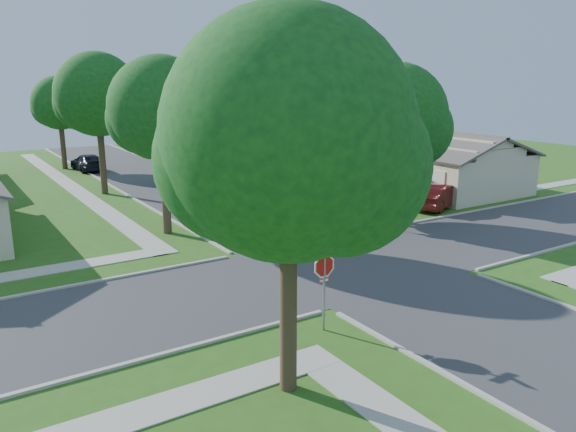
{
  "coord_description": "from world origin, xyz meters",
  "views": [
    {
      "loc": [
        -14.54,
        -18.01,
        7.83
      ],
      "look_at": [
        -0.96,
        3.24,
        1.6
      ],
      "focal_mm": 35.0,
      "sensor_mm": 36.0,
      "label": 1
    }
  ],
  "objects_px": {
    "house_ne_far": "(292,143)",
    "tree_w_far": "(60,105)",
    "tree_e_mid": "(225,99)",
    "car_driveway": "(439,196)",
    "tree_w_mid": "(98,98)",
    "tree_sw_corner": "(290,147)",
    "car_curb_east": "(180,174)",
    "tree_e_far": "(164,98)",
    "tree_e_near": "(317,116)",
    "house_ne_near": "(425,166)",
    "stop_sign_sw": "(324,270)",
    "tree_ne_corner": "(395,121)",
    "stop_sign_ne": "(362,189)",
    "tree_w_near": "(162,113)",
    "car_curb_west": "(88,162)"
  },
  "relations": [
    {
      "from": "house_ne_far",
      "to": "tree_w_far",
      "type": "bearing_deg",
      "value": 166.36
    },
    {
      "from": "tree_e_mid",
      "to": "car_driveway",
      "type": "xyz_separation_m",
      "value": [
        6.74,
        -15.51,
        -5.49
      ]
    },
    {
      "from": "tree_sw_corner",
      "to": "tree_e_mid",
      "type": "bearing_deg",
      "value": 66.47
    },
    {
      "from": "tree_e_near",
      "to": "tree_w_far",
      "type": "distance_m",
      "value": 26.71
    },
    {
      "from": "house_ne_far",
      "to": "tree_w_mid",
      "type": "bearing_deg",
      "value": -158.83
    },
    {
      "from": "tree_sw_corner",
      "to": "tree_w_near",
      "type": "bearing_deg",
      "value": 80.1
    },
    {
      "from": "tree_e_far",
      "to": "tree_w_far",
      "type": "height_order",
      "value": "tree_e_far"
    },
    {
      "from": "stop_sign_sw",
      "to": "stop_sign_ne",
      "type": "height_order",
      "value": "same"
    },
    {
      "from": "tree_w_far",
      "to": "car_driveway",
      "type": "bearing_deg",
      "value": -60.46
    },
    {
      "from": "tree_w_far",
      "to": "car_driveway",
      "type": "distance_m",
      "value": 33.1
    },
    {
      "from": "tree_sw_corner",
      "to": "tree_ne_corner",
      "type": "distance_m",
      "value": 17.78
    },
    {
      "from": "stop_sign_sw",
      "to": "tree_w_mid",
      "type": "distance_m",
      "value": 26.09
    },
    {
      "from": "car_curb_west",
      "to": "tree_e_mid",
      "type": "bearing_deg",
      "value": 123.51
    },
    {
      "from": "tree_e_mid",
      "to": "stop_sign_ne",
      "type": "bearing_deg",
      "value": -90.2
    },
    {
      "from": "tree_w_mid",
      "to": "tree_ne_corner",
      "type": "height_order",
      "value": "tree_w_mid"
    },
    {
      "from": "house_ne_near",
      "to": "tree_e_mid",
      "type": "bearing_deg",
      "value": 138.3
    },
    {
      "from": "stop_sign_ne",
      "to": "tree_w_mid",
      "type": "xyz_separation_m",
      "value": [
        -9.34,
        16.31,
        4.46
      ]
    },
    {
      "from": "house_ne_far",
      "to": "tree_ne_corner",
      "type": "bearing_deg",
      "value": -111.23
    },
    {
      "from": "stop_sign_ne",
      "to": "tree_e_far",
      "type": "xyz_separation_m",
      "value": [
        0.05,
        29.31,
        3.95
      ]
    },
    {
      "from": "stop_sign_ne",
      "to": "tree_w_near",
      "type": "xyz_separation_m",
      "value": [
        -9.34,
        4.31,
        4.08
      ]
    },
    {
      "from": "tree_e_mid",
      "to": "car_curb_east",
      "type": "height_order",
      "value": "tree_e_mid"
    },
    {
      "from": "tree_e_near",
      "to": "tree_w_far",
      "type": "bearing_deg",
      "value": 110.61
    },
    {
      "from": "stop_sign_ne",
      "to": "tree_e_near",
      "type": "height_order",
      "value": "tree_e_near"
    },
    {
      "from": "tree_w_mid",
      "to": "tree_w_far",
      "type": "bearing_deg",
      "value": 90.05
    },
    {
      "from": "tree_sw_corner",
      "to": "house_ne_far",
      "type": "xyz_separation_m",
      "value": [
        23.43,
        35.99,
        -4.75
      ]
    },
    {
      "from": "tree_e_far",
      "to": "tree_w_near",
      "type": "bearing_deg",
      "value": -110.6
    },
    {
      "from": "stop_sign_ne",
      "to": "car_driveway",
      "type": "bearing_deg",
      "value": 6.71
    },
    {
      "from": "tree_w_mid",
      "to": "tree_sw_corner",
      "type": "distance_m",
      "value": 28.14
    },
    {
      "from": "tree_e_mid",
      "to": "house_ne_near",
      "type": "xyz_separation_m",
      "value": [
        11.23,
        -10.01,
        -4.74
      ]
    },
    {
      "from": "stop_sign_ne",
      "to": "house_ne_far",
      "type": "relative_size",
      "value": 0.22
    },
    {
      "from": "tree_e_far",
      "to": "tree_w_far",
      "type": "xyz_separation_m",
      "value": [
        -9.4,
        -0.0,
        -0.47
      ]
    },
    {
      "from": "tree_e_far",
      "to": "tree_w_far",
      "type": "distance_m",
      "value": 9.42
    },
    {
      "from": "stop_sign_sw",
      "to": "tree_w_far",
      "type": "bearing_deg",
      "value": 89.93
    },
    {
      "from": "tree_w_mid",
      "to": "car_driveway",
      "type": "xyz_separation_m",
      "value": [
        16.14,
        -15.51,
        -5.72
      ]
    },
    {
      "from": "car_driveway",
      "to": "car_curb_east",
      "type": "distance_m",
      "value": 19.4
    },
    {
      "from": "tree_w_mid",
      "to": "car_curb_east",
      "type": "relative_size",
      "value": 2.41
    },
    {
      "from": "tree_w_mid",
      "to": "tree_e_far",
      "type": "bearing_deg",
      "value": 54.15
    },
    {
      "from": "tree_e_near",
      "to": "house_ne_far",
      "type": "xyz_separation_m",
      "value": [
        11.24,
        19.99,
        -4.13
      ]
    },
    {
      "from": "tree_e_far",
      "to": "stop_sign_sw",
      "type": "bearing_deg",
      "value": -103.73
    },
    {
      "from": "car_curb_east",
      "to": "stop_sign_ne",
      "type": "bearing_deg",
      "value": -77.55
    },
    {
      "from": "tree_e_far",
      "to": "car_driveway",
      "type": "xyz_separation_m",
      "value": [
        6.75,
        -28.51,
        -5.21
      ]
    },
    {
      "from": "tree_e_mid",
      "to": "tree_ne_corner",
      "type": "xyz_separation_m",
      "value": [
        1.6,
        -16.8,
        -0.66
      ]
    },
    {
      "from": "tree_w_near",
      "to": "tree_w_far",
      "type": "distance_m",
      "value": 25.01
    },
    {
      "from": "tree_w_mid",
      "to": "tree_sw_corner",
      "type": "relative_size",
      "value": 1.0
    },
    {
      "from": "stop_sign_ne",
      "to": "tree_w_mid",
      "type": "distance_m",
      "value": 19.31
    },
    {
      "from": "tree_w_far",
      "to": "car_curb_east",
      "type": "relative_size",
      "value": 2.02
    },
    {
      "from": "house_ne_far",
      "to": "car_curb_east",
      "type": "distance_m",
      "value": 16.41
    },
    {
      "from": "tree_e_near",
      "to": "tree_sw_corner",
      "type": "bearing_deg",
      "value": -127.3
    },
    {
      "from": "house_ne_near",
      "to": "car_curb_west",
      "type": "height_order",
      "value": "house_ne_near"
    },
    {
      "from": "tree_w_near",
      "to": "tree_ne_corner",
      "type": "bearing_deg",
      "value": -23.56
    }
  ]
}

